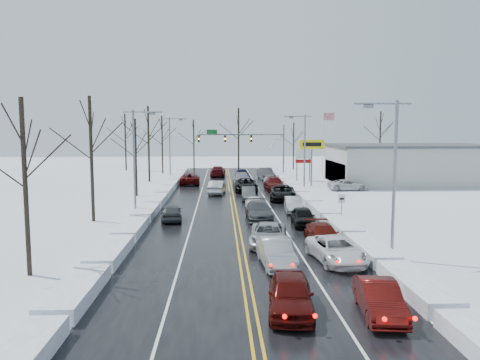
{
  "coord_description": "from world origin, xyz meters",
  "views": [
    {
      "loc": [
        -1.24,
        -43.61,
        7.48
      ],
      "look_at": [
        0.64,
        1.07,
        2.5
      ],
      "focal_mm": 35.0,
      "sensor_mm": 36.0,
      "label": 1
    }
  ],
  "objects_px": {
    "dealership_building": "(408,164)",
    "queued_car_0": "(290,312)",
    "traffic_signal_mast": "(251,141)",
    "oncoming_car_0": "(217,194)",
    "tires_plus_sign": "(312,148)",
    "flagpole": "(324,138)"
  },
  "relations": [
    {
      "from": "traffic_signal_mast",
      "to": "queued_car_0",
      "type": "bearing_deg",
      "value": -91.99
    },
    {
      "from": "tires_plus_sign",
      "to": "oncoming_car_0",
      "type": "distance_m",
      "value": 14.76
    },
    {
      "from": "flagpole",
      "to": "oncoming_car_0",
      "type": "distance_m",
      "value": 27.37
    },
    {
      "from": "oncoming_car_0",
      "to": "dealership_building",
      "type": "bearing_deg",
      "value": -155.0
    },
    {
      "from": "oncoming_car_0",
      "to": "tires_plus_sign",
      "type": "bearing_deg",
      "value": -144.77
    },
    {
      "from": "traffic_signal_mast",
      "to": "dealership_building",
      "type": "relative_size",
      "value": 0.65
    },
    {
      "from": "dealership_building",
      "to": "queued_car_0",
      "type": "xyz_separation_m",
      "value": [
        -22.39,
        -43.35,
        -2.66
      ]
    },
    {
      "from": "tires_plus_sign",
      "to": "dealership_building",
      "type": "bearing_deg",
      "value": 8.47
    },
    {
      "from": "flagpole",
      "to": "dealership_building",
      "type": "bearing_deg",
      "value": -53.73
    },
    {
      "from": "flagpole",
      "to": "oncoming_car_0",
      "type": "relative_size",
      "value": 2.13
    },
    {
      "from": "dealership_building",
      "to": "flagpole",
      "type": "bearing_deg",
      "value": 126.27
    },
    {
      "from": "tires_plus_sign",
      "to": "flagpole",
      "type": "xyz_separation_m",
      "value": [
        4.67,
        14.01,
        0.93
      ]
    },
    {
      "from": "tires_plus_sign",
      "to": "flagpole",
      "type": "distance_m",
      "value": 14.79
    },
    {
      "from": "queued_car_0",
      "to": "oncoming_car_0",
      "type": "xyz_separation_m",
      "value": [
        -3.22,
        34.59,
        0.0
      ]
    },
    {
      "from": "oncoming_car_0",
      "to": "traffic_signal_mast",
      "type": "bearing_deg",
      "value": -99.06
    },
    {
      "from": "tires_plus_sign",
      "to": "oncoming_car_0",
      "type": "xyz_separation_m",
      "value": [
        -12.14,
        -6.76,
        -4.99
      ]
    },
    {
      "from": "queued_car_0",
      "to": "dealership_building",
      "type": "bearing_deg",
      "value": 69.42
    },
    {
      "from": "traffic_signal_mast",
      "to": "oncoming_car_0",
      "type": "relative_size",
      "value": 2.83
    },
    {
      "from": "tires_plus_sign",
      "to": "queued_car_0",
      "type": "height_order",
      "value": "tires_plus_sign"
    },
    {
      "from": "traffic_signal_mast",
      "to": "dealership_building",
      "type": "xyz_separation_m",
      "value": [
        20.53,
        -9.99,
        -2.82
      ]
    },
    {
      "from": "queued_car_0",
      "to": "oncoming_car_0",
      "type": "distance_m",
      "value": 34.74
    },
    {
      "from": "dealership_building",
      "to": "queued_car_0",
      "type": "bearing_deg",
      "value": -117.31
    }
  ]
}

